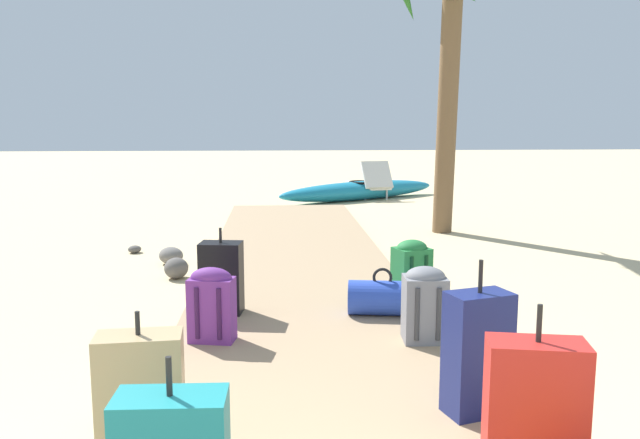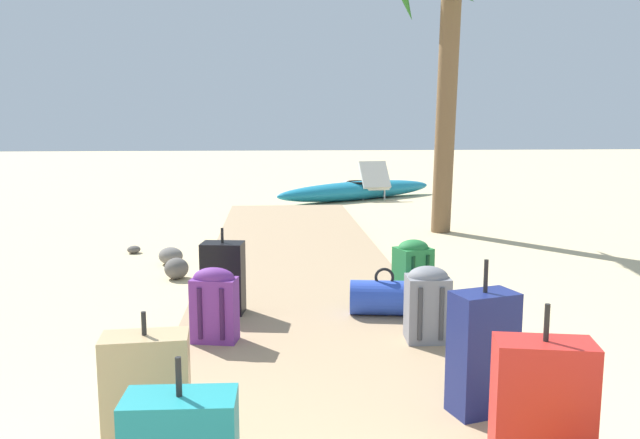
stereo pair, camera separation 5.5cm
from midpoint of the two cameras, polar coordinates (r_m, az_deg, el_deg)
The scene contains 16 objects.
ground_plane at distance 5.98m, azimuth -1.57°, elevation -7.62°, with size 60.00×60.00×0.00m, color #D1BA8C.
boardwalk at distance 7.01m, azimuth -2.00°, elevation -4.82°, with size 2.08×10.76×0.08m, color tan.
suitcase_tan at distance 3.42m, azimuth -15.49°, elevation -14.33°, with size 0.44×0.25×0.69m.
backpack_purple at distance 4.81m, azimuth -9.62°, elevation -7.26°, with size 0.36×0.26×0.55m.
backpack_green at distance 5.81m, azimuth 7.93°, elevation -4.36°, with size 0.36×0.33×0.56m.
duffel_bag_blue at distance 5.44m, azimuth 5.38°, elevation -6.86°, with size 0.60×0.37×0.40m.
backpack_grey at distance 4.82m, azimuth 9.13°, elevation -7.18°, with size 0.32×0.28×0.56m.
suitcase_navy at distance 3.72m, azimuth 13.74°, elevation -11.35°, with size 0.39×0.30×0.87m.
suitcase_black at distance 5.49m, azimuth -8.82°, elevation -5.11°, with size 0.37×0.28×0.72m.
suitcase_red at distance 3.14m, azimuth 18.48°, elevation -15.76°, with size 0.46×0.30×0.82m.
palm_tree_far_right at distance 9.91m, azimuth 11.04°, elevation 18.27°, with size 2.14×2.04×4.33m.
lounge_chair at distance 14.12m, azimuth 4.11°, elevation 3.25°, with size 0.87×1.59×0.82m.
kayak at distance 13.78m, azimuth 3.24°, elevation 2.58°, with size 3.78×2.59×0.40m.
rock_left_far at distance 8.61m, azimuth -16.27°, elevation -2.55°, with size 0.17×0.15×0.10m, color #5B5651.
rock_left_near at distance 7.83m, azimuth -13.23°, elevation -3.14°, with size 0.31×0.27×0.20m, color slate.
rock_left_mid at distance 7.12m, azimuth -12.76°, elevation -4.22°, with size 0.29×0.26×0.23m, color #5B5651.
Camera 2 is at (-0.30, -1.42, 1.69)m, focal length 36.29 mm.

